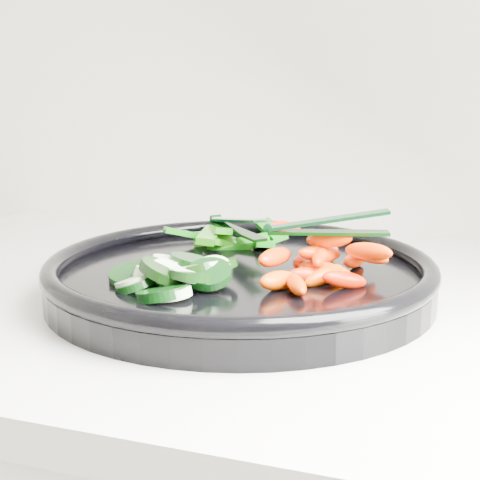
% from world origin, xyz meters
% --- Properties ---
extents(veggie_tray, '(0.40, 0.40, 0.04)m').
position_xyz_m(veggie_tray, '(-0.53, 1.67, 0.95)').
color(veggie_tray, black).
rests_on(veggie_tray, counter).
extents(cucumber_pile, '(0.13, 0.13, 0.04)m').
position_xyz_m(cucumber_pile, '(-0.57, 1.61, 0.96)').
color(cucumber_pile, black).
rests_on(cucumber_pile, veggie_tray).
extents(carrot_pile, '(0.14, 0.16, 0.05)m').
position_xyz_m(carrot_pile, '(-0.45, 1.67, 0.97)').
color(carrot_pile, '#DD5100').
rests_on(carrot_pile, veggie_tray).
extents(pepper_pile, '(0.14, 0.11, 0.03)m').
position_xyz_m(pepper_pile, '(-0.57, 1.77, 0.96)').
color(pepper_pile, '#126209').
rests_on(pepper_pile, veggie_tray).
extents(tong_carrot, '(0.11, 0.04, 0.02)m').
position_xyz_m(tong_carrot, '(-0.45, 1.67, 1.00)').
color(tong_carrot, black).
rests_on(tong_carrot, carrot_pile).
extents(tong_pepper, '(0.09, 0.09, 0.02)m').
position_xyz_m(tong_pepper, '(-0.56, 1.76, 0.98)').
color(tong_pepper, black).
rests_on(tong_pepper, pepper_pile).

